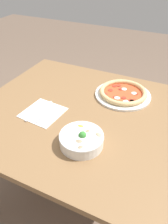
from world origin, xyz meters
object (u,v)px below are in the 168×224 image
Objects in this scene: pizza at (123,93)px; fork at (48,113)px; knife at (40,110)px; bowl at (82,139)px.

pizza reaches higher than fork.
fork and knife have the same top height.
knife is at bearing -90.74° from fork.
bowl reaches higher than fork.
fork is at bearing -25.55° from bowl.
bowl is at bearing 74.05° from knife.
bowl is 0.95× the size of knife.
pizza is at bearing 140.00° from knife.
bowl is 0.32m from knife.
pizza is 1.82× the size of fork.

